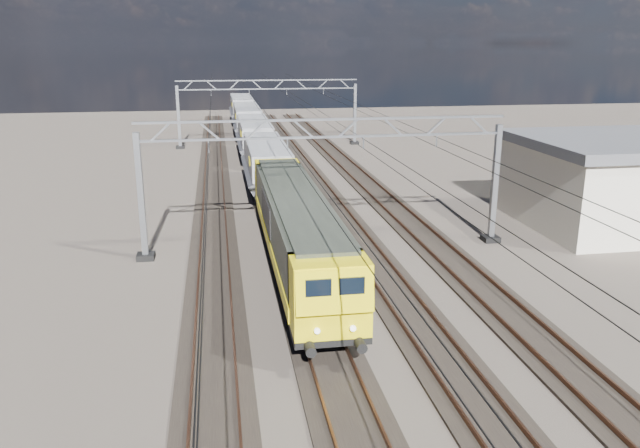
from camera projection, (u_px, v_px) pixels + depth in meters
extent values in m
plane|color=#29241F|center=(340.00, 276.00, 30.13)|extent=(160.00, 160.00, 0.00)
cube|color=black|center=(214.00, 282.00, 29.18)|extent=(2.60, 140.00, 0.12)
cube|color=brown|center=(198.00, 280.00, 29.02)|extent=(0.08, 140.00, 0.16)
cube|color=brown|center=(229.00, 278.00, 29.24)|extent=(0.08, 140.00, 0.16)
cube|color=black|center=(299.00, 277.00, 29.80)|extent=(2.60, 140.00, 0.12)
cube|color=brown|center=(284.00, 275.00, 29.64)|extent=(0.08, 140.00, 0.16)
cube|color=brown|center=(314.00, 273.00, 29.87)|extent=(0.08, 140.00, 0.16)
cube|color=black|center=(380.00, 272.00, 30.42)|extent=(2.60, 140.00, 0.12)
cube|color=brown|center=(366.00, 270.00, 30.27)|extent=(0.08, 140.00, 0.16)
cube|color=brown|center=(394.00, 268.00, 30.49)|extent=(0.08, 140.00, 0.16)
cube|color=black|center=(458.00, 268.00, 31.05)|extent=(2.60, 140.00, 0.12)
cube|color=brown|center=(444.00, 265.00, 30.89)|extent=(0.08, 140.00, 0.16)
cube|color=brown|center=(472.00, 264.00, 31.11)|extent=(0.08, 140.00, 0.16)
cube|color=gray|center=(141.00, 198.00, 31.52)|extent=(0.30, 0.30, 6.60)
cube|color=gray|center=(495.00, 184.00, 34.48)|extent=(0.30, 0.30, 6.60)
cube|color=black|center=(146.00, 256.00, 32.39)|extent=(0.90, 0.90, 0.30)
cube|color=black|center=(490.00, 239.00, 35.36)|extent=(0.90, 0.90, 0.30)
cube|color=gray|center=(326.00, 119.00, 31.95)|extent=(19.30, 0.18, 0.12)
cube|color=gray|center=(326.00, 137.00, 32.20)|extent=(19.30, 0.18, 0.12)
cube|color=gray|center=(160.00, 132.00, 30.78)|extent=(1.03, 0.10, 0.94)
cube|color=gray|center=(209.00, 131.00, 31.15)|extent=(1.03, 0.10, 0.94)
cube|color=gray|center=(257.00, 130.00, 31.52)|extent=(1.03, 0.10, 0.94)
cube|color=gray|center=(303.00, 129.00, 31.89)|extent=(1.03, 0.10, 0.94)
cube|color=gray|center=(349.00, 128.00, 32.26)|extent=(1.03, 0.10, 0.94)
cube|color=gray|center=(393.00, 127.00, 32.63)|extent=(1.03, 0.10, 0.94)
cube|color=gray|center=(436.00, 126.00, 33.01)|extent=(1.03, 0.10, 0.94)
cube|color=gray|center=(479.00, 125.00, 33.38)|extent=(1.03, 0.10, 0.94)
cube|color=gray|center=(209.00, 146.00, 31.36)|extent=(0.06, 0.06, 0.65)
cube|color=gray|center=(288.00, 144.00, 31.98)|extent=(0.06, 0.06, 0.65)
cube|color=gray|center=(364.00, 142.00, 32.61)|extent=(0.06, 0.06, 0.65)
cube|color=gray|center=(437.00, 140.00, 33.23)|extent=(0.06, 0.06, 0.65)
cube|color=gray|center=(179.00, 117.00, 65.63)|extent=(0.30, 0.30, 6.60)
cube|color=gray|center=(355.00, 114.00, 68.60)|extent=(0.30, 0.30, 6.60)
cube|color=black|center=(180.00, 147.00, 66.51)|extent=(0.90, 0.90, 0.30)
cube|color=black|center=(354.00, 143.00, 69.47)|extent=(0.90, 0.90, 0.30)
cube|color=gray|center=(268.00, 80.00, 66.07)|extent=(19.30, 0.18, 0.12)
cube|color=gray|center=(268.00, 89.00, 66.32)|extent=(19.30, 0.18, 0.12)
cube|color=gray|center=(188.00, 85.00, 64.90)|extent=(1.03, 0.10, 0.94)
cube|color=gray|center=(211.00, 85.00, 65.27)|extent=(1.03, 0.10, 0.94)
cube|color=gray|center=(234.00, 85.00, 65.64)|extent=(1.03, 0.10, 0.94)
cube|color=gray|center=(257.00, 85.00, 66.01)|extent=(1.03, 0.10, 0.94)
cube|color=gray|center=(279.00, 84.00, 66.38)|extent=(1.03, 0.10, 0.94)
cube|color=gray|center=(301.00, 84.00, 66.75)|extent=(1.03, 0.10, 0.94)
cube|color=gray|center=(323.00, 84.00, 67.12)|extent=(1.03, 0.10, 0.94)
cube|color=gray|center=(345.00, 84.00, 67.49)|extent=(1.03, 0.10, 0.94)
cube|color=gray|center=(211.00, 93.00, 65.47)|extent=(0.06, 0.06, 0.65)
cube|color=gray|center=(249.00, 92.00, 66.10)|extent=(0.06, 0.06, 0.65)
cube|color=gray|center=(287.00, 92.00, 66.72)|extent=(0.06, 0.06, 0.65)
cube|color=gray|center=(324.00, 91.00, 67.35)|extent=(0.06, 0.06, 0.65)
cylinder|color=black|center=(209.00, 141.00, 35.24)|extent=(0.03, 140.00, 0.03)
cylinder|color=black|center=(209.00, 132.00, 35.10)|extent=(0.03, 140.00, 0.03)
cylinder|color=black|center=(280.00, 139.00, 35.86)|extent=(0.03, 140.00, 0.03)
cylinder|color=black|center=(280.00, 130.00, 35.73)|extent=(0.03, 140.00, 0.03)
cylinder|color=black|center=(348.00, 138.00, 36.49)|extent=(0.03, 140.00, 0.03)
cylinder|color=black|center=(348.00, 129.00, 36.35)|extent=(0.03, 140.00, 0.03)
cylinder|color=black|center=(414.00, 136.00, 37.11)|extent=(0.03, 140.00, 0.03)
cylinder|color=black|center=(414.00, 128.00, 36.97)|extent=(0.03, 140.00, 0.03)
cube|color=black|center=(317.00, 312.00, 24.27)|extent=(2.20, 3.60, 0.60)
cube|color=black|center=(282.00, 221.00, 36.59)|extent=(2.20, 3.60, 0.60)
cube|color=black|center=(296.00, 250.00, 30.32)|extent=(2.65, 20.00, 0.25)
cube|color=black|center=(296.00, 257.00, 30.43)|extent=(2.20, 4.50, 0.75)
cube|color=#292D25|center=(296.00, 222.00, 29.93)|extent=(2.65, 17.00, 2.60)
cube|color=yellow|center=(268.00, 243.00, 30.00)|extent=(0.04, 17.00, 0.60)
cube|color=yellow|center=(323.00, 240.00, 30.42)|extent=(0.04, 17.00, 0.60)
cube|color=black|center=(266.00, 211.00, 30.57)|extent=(0.05, 5.00, 1.40)
cube|color=black|center=(320.00, 209.00, 30.99)|extent=(0.05, 5.00, 1.40)
cube|color=#292D25|center=(296.00, 194.00, 29.55)|extent=(2.25, 18.00, 0.15)
cube|color=yellow|center=(329.00, 294.00, 21.30)|extent=(2.65, 1.80, 2.60)
cube|color=yellow|center=(335.00, 291.00, 20.26)|extent=(2.60, 0.46, 1.52)
cube|color=black|center=(318.00, 291.00, 20.06)|extent=(0.85, 0.08, 0.75)
cube|color=black|center=(352.00, 288.00, 20.23)|extent=(0.85, 0.08, 0.75)
cylinder|color=black|center=(310.00, 350.00, 20.42)|extent=(0.36, 0.50, 0.36)
cylinder|color=black|center=(361.00, 346.00, 20.69)|extent=(0.36, 0.50, 0.36)
cylinder|color=white|center=(317.00, 331.00, 20.39)|extent=(0.20, 0.08, 0.20)
cylinder|color=white|center=(353.00, 328.00, 20.58)|extent=(0.20, 0.08, 0.20)
cube|color=yellow|center=(277.00, 182.00, 38.55)|extent=(2.65, 1.80, 2.60)
cube|color=yellow|center=(276.00, 171.00, 39.31)|extent=(2.60, 0.46, 1.52)
cube|color=black|center=(267.00, 170.00, 39.29)|extent=(0.85, 0.08, 0.75)
cube|color=black|center=(284.00, 169.00, 39.47)|extent=(0.85, 0.08, 0.75)
cylinder|color=black|center=(263.00, 200.00, 39.95)|extent=(0.36, 0.50, 0.36)
cylinder|color=black|center=(289.00, 199.00, 40.21)|extent=(0.36, 0.50, 0.36)
cylinder|color=white|center=(267.00, 191.00, 39.72)|extent=(0.20, 0.08, 0.20)
cylinder|color=white|center=(285.00, 190.00, 39.91)|extent=(0.20, 0.08, 0.20)
cube|color=black|center=(272.00, 196.00, 42.95)|extent=(2.20, 2.60, 0.55)
cube|color=black|center=(262.00, 170.00, 51.48)|extent=(2.20, 2.60, 0.55)
cube|color=black|center=(267.00, 177.00, 47.11)|extent=(2.40, 13.00, 0.20)
cube|color=gray|center=(266.00, 155.00, 46.63)|extent=(2.80, 12.00, 1.80)
cube|color=#414348|center=(254.00, 171.00, 46.83)|extent=(1.48, 12.00, 1.36)
cube|color=#414348|center=(279.00, 171.00, 47.13)|extent=(1.48, 12.00, 1.36)
cube|color=yellow|center=(249.00, 161.00, 43.54)|extent=(0.04, 1.20, 0.50)
cube|color=black|center=(258.00, 159.00, 56.40)|extent=(2.20, 2.60, 0.55)
cube|color=black|center=(252.00, 144.00, 64.93)|extent=(2.20, 2.60, 0.55)
cube|color=black|center=(255.00, 147.00, 60.57)|extent=(2.40, 13.00, 0.20)
cube|color=gray|center=(254.00, 130.00, 60.09)|extent=(2.80, 12.00, 1.80)
cube|color=#414348|center=(245.00, 143.00, 60.29)|extent=(1.48, 12.00, 1.36)
cube|color=#414348|center=(265.00, 142.00, 60.58)|extent=(1.48, 12.00, 1.36)
cube|color=yellow|center=(241.00, 133.00, 57.00)|extent=(0.04, 1.20, 0.50)
cube|color=black|center=(250.00, 137.00, 69.86)|extent=(2.20, 2.60, 0.55)
cube|color=black|center=(246.00, 127.00, 78.39)|extent=(2.20, 2.60, 0.55)
cube|color=black|center=(247.00, 129.00, 74.02)|extent=(2.40, 13.00, 0.20)
cube|color=gray|center=(247.00, 114.00, 73.54)|extent=(2.80, 12.00, 1.80)
cube|color=#414348|center=(239.00, 125.00, 73.74)|extent=(1.48, 12.00, 1.36)
cube|color=#414348|center=(255.00, 124.00, 74.04)|extent=(1.48, 12.00, 1.36)
cube|color=yellow|center=(236.00, 116.00, 70.45)|extent=(0.04, 1.20, 0.50)
cube|color=black|center=(244.00, 122.00, 83.32)|extent=(2.20, 2.60, 0.55)
cube|color=black|center=(241.00, 115.00, 91.85)|extent=(2.20, 2.60, 0.55)
cube|color=black|center=(242.00, 115.00, 87.48)|extent=(2.40, 13.00, 0.20)
cube|color=gray|center=(242.00, 103.00, 87.00)|extent=(2.80, 12.00, 1.80)
cube|color=#414348|center=(235.00, 112.00, 87.20)|extent=(1.48, 12.00, 1.36)
cube|color=#414348|center=(249.00, 112.00, 87.50)|extent=(1.48, 12.00, 1.36)
cube|color=yellow|center=(232.00, 104.00, 83.91)|extent=(0.04, 1.20, 0.50)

